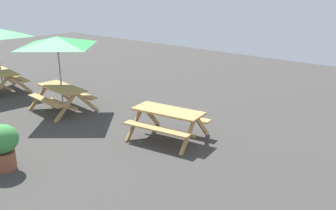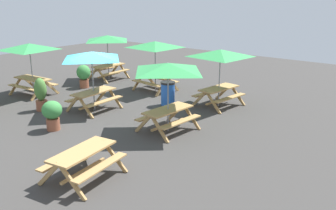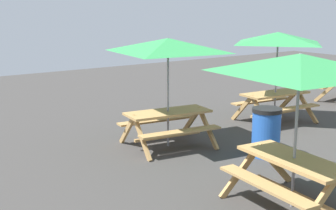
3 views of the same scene
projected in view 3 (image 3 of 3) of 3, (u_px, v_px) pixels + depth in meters
The scene contains 4 objects.
picnic_table_0 at pixel (168, 53), 9.60m from camera, with size 2.80×2.80×2.34m.
picnic_table_2 at pixel (278, 45), 11.70m from camera, with size 2.16×2.16×2.34m.
picnic_table_7 at pixel (299, 76), 6.61m from camera, with size 2.81×2.81×2.34m.
trash_bin_blue at pixel (266, 132), 9.27m from camera, with size 0.59×0.59×0.98m.
Camera 3 is at (9.00, 4.36, 2.97)m, focal length 50.00 mm.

